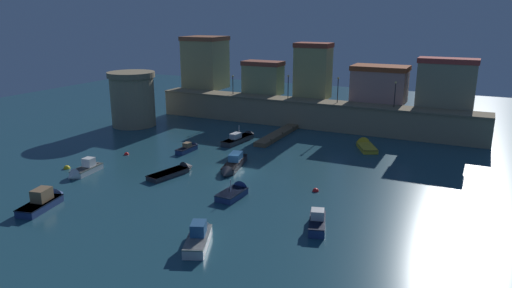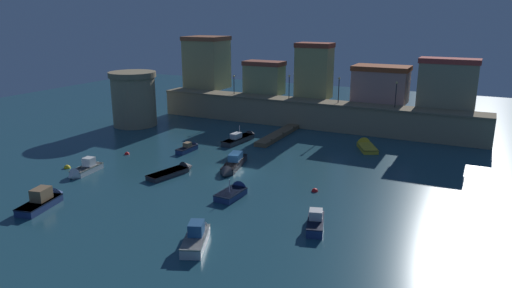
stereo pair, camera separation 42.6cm
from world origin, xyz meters
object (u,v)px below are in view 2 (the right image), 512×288
Objects in this scene: moored_boat_5 at (197,235)px; moored_boat_6 at (83,170)px; moored_boat_2 at (365,146)px; mooring_buoy_2 at (315,191)px; moored_boat_9 at (176,171)px; moored_boat_3 at (316,220)px; mooring_buoy_0 at (67,168)px; quay_lamp_0 at (234,81)px; quay_lamp_3 at (396,90)px; quay_lamp_1 at (289,83)px; moored_boat_8 at (46,199)px; quay_lamp_2 at (339,86)px; fortress_tower at (134,98)px; moored_boat_0 at (235,192)px; moored_boat_4 at (232,165)px; moored_boat_1 at (242,138)px; moored_boat_7 at (189,148)px; mooring_buoy_1 at (127,154)px.

moored_boat_5 reaches higher than moored_boat_6.
moored_boat_6 reaches higher than moored_boat_2.
moored_boat_9 is at bearing -174.41° from mooring_buoy_2.
moored_boat_3 is 29.96m from mooring_buoy_0.
quay_lamp_0 is 0.84× the size of quay_lamp_3.
moored_boat_2 is (13.95, -7.88, -6.19)m from quay_lamp_1.
mooring_buoy_2 is (20.72, 13.91, -0.53)m from moored_boat_8.
fortress_tower is at bearing -159.20° from quay_lamp_2.
moored_boat_9 is at bearing 18.23° from mooring_buoy_0.
quay_lamp_2 is 8.15m from quay_lamp_3.
moored_boat_2 is 0.96× the size of moored_boat_8.
moored_boat_8 is 10.72m from mooring_buoy_0.
quay_lamp_2 is at bearing -21.15° from moored_boat_5.
moored_boat_0 reaches higher than moored_boat_4.
quay_lamp_3 is 0.64× the size of moored_boat_5.
moored_boat_1 reaches higher than moored_boat_9.
quay_lamp_2 is at bearing 102.12° from mooring_buoy_2.
quay_lamp_2 is 0.67× the size of moored_boat_2.
quay_lamp_2 is at bearing 0.00° from quay_lamp_0.
quay_lamp_3 is 0.73× the size of moored_boat_3.
moored_boat_2 reaches higher than mooring_buoy_2.
moored_boat_6 is at bearing -69.92° from moored_boat_4.
quay_lamp_2 is 0.75× the size of moored_boat_3.
moored_boat_3 reaches higher than moored_boat_7.
fortress_tower reaches higher than mooring_buoy_0.
moored_boat_0 is 0.76× the size of moored_boat_5.
moored_boat_4 is 10.26× the size of mooring_buoy_0.
quay_lamp_3 is 22.33m from moored_boat_1.
moored_boat_6 is (-8.96, -19.66, 0.02)m from moored_boat_1.
moored_boat_3 is at bearing -64.11° from quay_lamp_1.
moored_boat_8 is (-15.25, -39.37, -6.00)m from quay_lamp_2.
moored_boat_2 is (23.55, -7.88, -5.85)m from quay_lamp_0.
moored_boat_3 is at bearing -76.13° from quay_lamp_2.
moored_boat_7 is 7.67m from mooring_buoy_1.
quay_lamp_0 is 4.17× the size of mooring_buoy_0.
moored_boat_9 is at bearing -18.29° from mooring_buoy_1.
quay_lamp_3 is (15.94, 0.00, -0.01)m from quay_lamp_1.
moored_boat_2 is 18.78m from moored_boat_4.
fortress_tower is 13.21× the size of mooring_buoy_2.
moored_boat_7 is (-13.47, -18.98, -6.15)m from quay_lamp_2.
moored_boat_8 is 0.93× the size of moored_boat_9.
moored_boat_9 is at bearing 18.58° from moored_boat_5.
moored_boat_5 is at bearing -100.40° from quay_lamp_3.
quay_lamp_1 is 34.00m from moored_boat_6.
moored_boat_3 is 1.01× the size of moored_boat_6.
mooring_buoy_1 is at bearing -129.26° from quay_lamp_2.
moored_boat_5 is (0.93, -39.29, -5.98)m from quay_lamp_2.
quay_lamp_1 is 0.58× the size of moored_boat_9.
moored_boat_6 is (10.19, -20.69, -3.73)m from fortress_tower.
moored_boat_4 is (12.33, -22.93, -5.64)m from quay_lamp_0.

